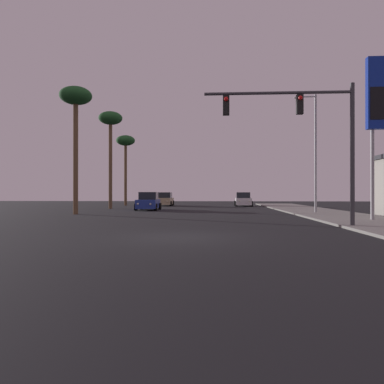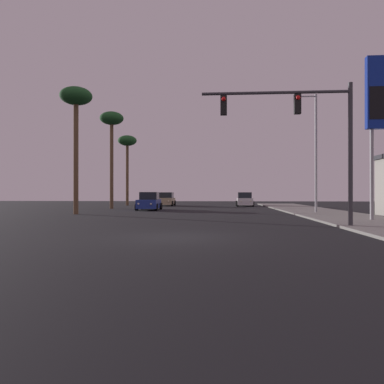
# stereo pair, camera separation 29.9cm
# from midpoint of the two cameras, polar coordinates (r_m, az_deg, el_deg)

# --- Properties ---
(ground_plane) EXTENTS (120.00, 120.00, 0.00)m
(ground_plane) POSITION_cam_midpoint_polar(r_m,az_deg,el_deg) (13.52, -1.88, -6.89)
(ground_plane) COLOR black
(sidewalk_right) EXTENTS (5.00, 60.00, 0.12)m
(sidewalk_right) POSITION_cam_midpoint_polar(r_m,az_deg,el_deg) (24.77, 23.24, -3.68)
(sidewalk_right) COLOR gray
(sidewalk_right) RESTS_ON ground
(car_blue) EXTENTS (2.04, 4.34, 1.68)m
(car_blue) POSITION_cam_midpoint_polar(r_m,az_deg,el_deg) (35.30, -6.30, -1.50)
(car_blue) COLOR navy
(car_blue) RESTS_ON ground
(car_white) EXTENTS (2.04, 4.33, 1.68)m
(car_white) POSITION_cam_midpoint_polar(r_m,az_deg,el_deg) (45.87, 8.21, -1.20)
(car_white) COLOR silver
(car_white) RESTS_ON ground
(car_tan) EXTENTS (2.04, 4.31, 1.68)m
(car_tan) POSITION_cam_midpoint_polar(r_m,az_deg,el_deg) (46.99, -3.75, -1.17)
(car_tan) COLOR tan
(car_tan) RESTS_ON ground
(traffic_light_mast) EXTENTS (6.87, 0.36, 6.50)m
(traffic_light_mast) POSITION_cam_midpoint_polar(r_m,az_deg,el_deg) (18.23, 17.60, 9.69)
(traffic_light_mast) COLOR #38383D
(traffic_light_mast) RESTS_ON sidewalk_right
(street_lamp) EXTENTS (1.74, 0.24, 9.00)m
(street_lamp) POSITION_cam_midpoint_polar(r_m,az_deg,el_deg) (30.20, 18.40, 6.56)
(street_lamp) COLOR #99999E
(street_lamp) RESTS_ON sidewalk_right
(palm_tree_mid) EXTENTS (2.40, 2.40, 9.88)m
(palm_tree_mid) POSITION_cam_midpoint_polar(r_m,az_deg,el_deg) (39.50, -11.93, 10.05)
(palm_tree_mid) COLOR brown
(palm_tree_mid) RESTS_ON ground
(palm_tree_far) EXTENTS (2.40, 2.40, 9.01)m
(palm_tree_far) POSITION_cam_midpoint_polar(r_m,az_deg,el_deg) (49.16, -9.66, 7.13)
(palm_tree_far) COLOR brown
(palm_tree_far) RESTS_ON ground
(palm_tree_near) EXTENTS (2.40, 2.40, 9.55)m
(palm_tree_near) POSITION_cam_midpoint_polar(r_m,az_deg,el_deg) (30.08, -16.98, 12.74)
(palm_tree_near) COLOR brown
(palm_tree_near) RESTS_ON ground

